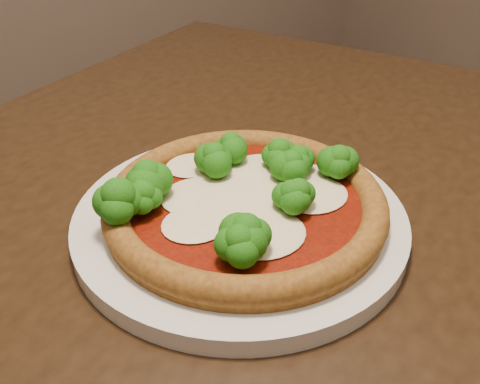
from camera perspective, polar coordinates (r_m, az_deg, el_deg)
dining_table at (r=0.54m, az=-2.86°, el=-14.37°), size 1.45×1.26×0.75m
plate at (r=0.51m, az=0.00°, el=-2.93°), size 0.31×0.31×0.02m
pizza at (r=0.49m, az=0.16°, el=-0.67°), size 0.26×0.26×0.06m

